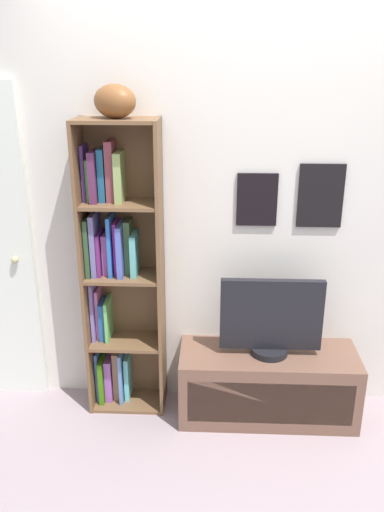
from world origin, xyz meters
TOP-DOWN VIEW (x-y plane):
  - back_wall at (0.00, 1.13)m, footprint 4.80×0.08m
  - bookshelf at (-0.78, 1.00)m, footprint 0.46×0.26m
  - football at (-0.74, 0.97)m, footprint 0.30×0.27m
  - tv_stand at (0.14, 0.89)m, footprint 1.07×0.41m
  - television at (0.14, 0.90)m, footprint 0.60×0.22m

SIDE VIEW (x-z plane):
  - tv_stand at x=0.14m, z-range 0.00..0.43m
  - television at x=0.14m, z-range 0.42..0.90m
  - bookshelf at x=-0.78m, z-range -0.01..1.78m
  - back_wall at x=0.00m, z-range 0.00..2.44m
  - football at x=-0.74m, z-range 1.79..1.96m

